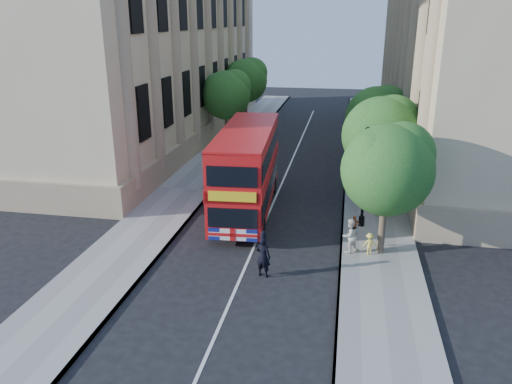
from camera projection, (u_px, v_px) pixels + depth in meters
The scene contains 17 objects.
ground at pixel (242, 275), 21.00m from camera, with size 120.00×120.00×0.00m, color black.
pavement_right at pixel (373, 201), 29.27m from camera, with size 3.50×80.00×0.12m, color gray.
pavement_left at pixel (186, 189), 31.25m from camera, with size 3.50×80.00×0.12m, color gray.
building_right at pixel (484, 35), 37.92m from camera, with size 12.00×38.00×18.00m, color tan.
building_left at pixel (142, 33), 42.68m from camera, with size 12.00×38.00×18.00m, color tan.
tree_right_near at pixel (389, 165), 21.40m from camera, with size 4.00×4.00×6.08m.
tree_right_mid at pixel (382, 131), 26.91m from camera, with size 4.20×4.20×6.37m.
tree_right_far at pixel (377, 114), 32.52m from camera, with size 4.00×4.00×6.15m.
tree_left_far at pixel (227, 92), 41.01m from camera, with size 4.00×4.00×6.30m.
tree_left_back at pixel (246, 78), 48.35m from camera, with size 4.20×4.20×6.65m.
lamp_post at pixel (364, 181), 24.88m from camera, with size 0.32×0.32×5.16m.
double_decker_bus at pixel (247, 168), 27.02m from camera, with size 3.28×10.07×4.58m.
box_van at pixel (236, 164), 32.07m from camera, with size 2.07×4.91×2.79m.
police_constable at pixel (263, 257), 20.61m from camera, with size 0.65×0.43×1.78m, color black.
woman_pedestrian at pixel (350, 236), 22.52m from camera, with size 0.78×0.61×1.61m, color silver.
child_a at pixel (354, 226), 24.37m from camera, with size 0.59×0.25×1.01m, color #C05122.
child_b at pixel (369, 244), 22.41m from camera, with size 0.66×0.38×1.02m, color #FADF55.
Camera 1 is at (4.00, -18.25, 10.22)m, focal length 35.00 mm.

